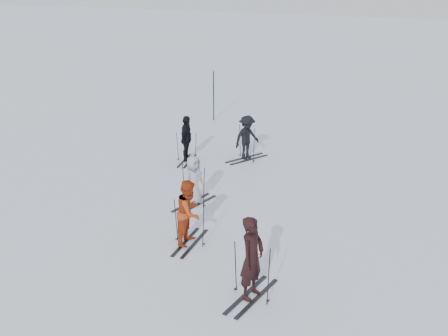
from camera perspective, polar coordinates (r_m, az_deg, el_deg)
name	(u,v)px	position (r m, az deg, el deg)	size (l,w,h in m)	color
ground	(212,210)	(16.87, -1.19, -4.31)	(120.00, 120.00, 0.00)	silver
skier_near_dark	(252,259)	(12.38, 2.87, -9.22)	(0.70, 0.46, 1.93)	black
skier_red	(189,213)	(14.66, -3.54, -4.59)	(0.86, 0.67, 1.76)	#AA3513
skier_grey	(194,181)	(17.00, -3.11, -1.33)	(0.75, 0.49, 1.53)	#9EA3A7
skier_uphill_left	(186,139)	(20.61, -3.83, 2.93)	(1.00, 0.42, 1.70)	black
skier_uphill_far	(247,138)	(20.80, 2.34, 3.05)	(1.07, 0.61, 1.65)	black
skis_near_dark	(252,270)	(12.52, 2.84, -10.35)	(0.99, 1.87, 1.36)	black
skis_red	(190,221)	(14.76, -3.52, -5.44)	(0.92, 1.75, 1.27)	black
skis_grey	(194,184)	(17.04, -3.10, -1.67)	(0.95, 1.79, 1.31)	black
skis_uphill_left	(187,146)	(20.70, -3.81, 2.20)	(0.83, 1.57, 1.15)	black
skis_uphill_far	(247,142)	(20.85, 2.34, 2.63)	(0.97, 1.83, 1.33)	black
piste_marker	(214,96)	(25.85, -1.07, 7.33)	(0.05, 0.05, 2.29)	black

